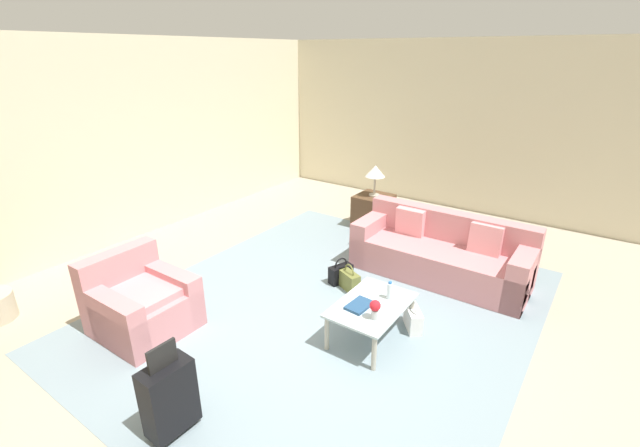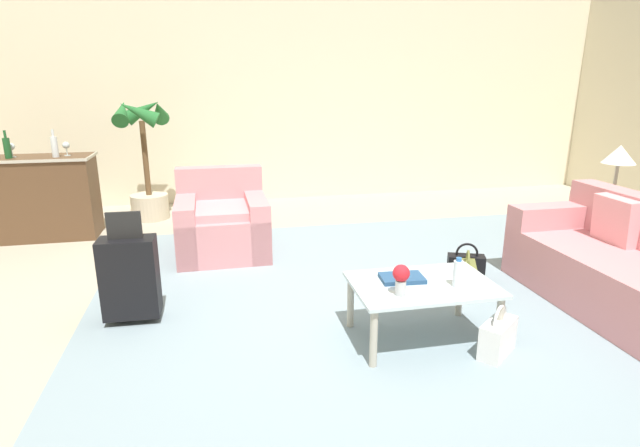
# 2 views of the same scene
# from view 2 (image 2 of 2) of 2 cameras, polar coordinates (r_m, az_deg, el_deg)

# --- Properties ---
(ground_plane) EXTENTS (12.00, 12.00, 0.00)m
(ground_plane) POSITION_cam_2_polar(r_m,az_deg,el_deg) (3.97, 3.02, -10.11)
(ground_plane) COLOR #A89E89
(wall_back) EXTENTS (10.24, 0.12, 3.10)m
(wall_back) POSITION_cam_2_polar(r_m,az_deg,el_deg) (7.55, -5.00, 14.54)
(wall_back) COLOR beige
(wall_back) RESTS_ON ground
(area_rug) EXTENTS (5.20, 4.40, 0.01)m
(area_rug) POSITION_cam_2_polar(r_m,az_deg,el_deg) (4.31, 10.13, -8.04)
(area_rug) COLOR gray
(area_rug) RESTS_ON ground
(armchair) EXTENTS (0.92, 0.95, 0.86)m
(armchair) POSITION_cam_2_polar(r_m,az_deg,el_deg) (5.31, -11.11, -0.12)
(armchair) COLOR #C67F84
(armchair) RESTS_ON ground
(coffee_table) EXTENTS (0.96, 0.65, 0.42)m
(coffee_table) POSITION_cam_2_polar(r_m,az_deg,el_deg) (3.51, 11.62, -7.53)
(coffee_table) COLOR silver
(coffee_table) RESTS_ON ground
(water_bottle) EXTENTS (0.06, 0.06, 0.20)m
(water_bottle) POSITION_cam_2_polar(r_m,az_deg,el_deg) (3.45, 15.48, -5.50)
(water_bottle) COLOR silver
(water_bottle) RESTS_ON coffee_table
(coffee_table_book) EXTENTS (0.31, 0.22, 0.03)m
(coffee_table_book) POSITION_cam_2_polar(r_m,az_deg,el_deg) (3.51, 9.36, -6.17)
(coffee_table_book) COLOR navy
(coffee_table_book) RESTS_ON coffee_table
(flower_vase) EXTENTS (0.11, 0.11, 0.21)m
(flower_vase) POSITION_cam_2_polar(r_m,az_deg,el_deg) (3.23, 9.24, -6.06)
(flower_vase) COLOR #B2B7BC
(flower_vase) RESTS_ON coffee_table
(side_table) EXTENTS (0.58, 0.58, 0.57)m
(side_table) POSITION_cam_2_polar(r_m,az_deg,el_deg) (6.24, 30.10, 0.30)
(side_table) COLOR #513823
(side_table) RESTS_ON ground
(table_lamp) EXTENTS (0.33, 0.33, 0.53)m
(table_lamp) POSITION_cam_2_polar(r_m,az_deg,el_deg) (6.11, 31.02, 6.61)
(table_lamp) COLOR #ADA899
(table_lamp) RESTS_ON side_table
(bar_console) EXTENTS (1.62, 0.56, 0.94)m
(bar_console) POSITION_cam_2_polar(r_m,az_deg,el_deg) (6.53, -31.06, 2.59)
(bar_console) COLOR #513823
(bar_console) RESTS_ON ground
(wine_glass_left_of_centre) EXTENTS (0.08, 0.08, 0.15)m
(wine_glass_left_of_centre) POSITION_cam_2_polar(r_m,az_deg,el_deg) (6.43, -31.82, 7.42)
(wine_glass_left_of_centre) COLOR silver
(wine_glass_left_of_centre) RESTS_ON bar_console
(wine_glass_right_of_centre) EXTENTS (0.08, 0.08, 0.15)m
(wine_glass_right_of_centre) POSITION_cam_2_polar(r_m,az_deg,el_deg) (6.27, -27.02, 7.91)
(wine_glass_right_of_centre) COLOR silver
(wine_glass_right_of_centre) RESTS_ON bar_console
(wine_bottle_green) EXTENTS (0.07, 0.07, 0.30)m
(wine_bottle_green) POSITION_cam_2_polar(r_m,az_deg,el_deg) (6.35, -32.15, 7.36)
(wine_bottle_green) COLOR #194C23
(wine_bottle_green) RESTS_ON bar_console
(wine_bottle_clear) EXTENTS (0.07, 0.07, 0.30)m
(wine_bottle_clear) POSITION_cam_2_polar(r_m,az_deg,el_deg) (6.21, -28.07, 7.79)
(wine_bottle_clear) COLOR silver
(wine_bottle_clear) RESTS_ON bar_console
(suitcase_black) EXTENTS (0.41, 0.23, 0.85)m
(suitcase_black) POSITION_cam_2_polar(r_m,az_deg,el_deg) (3.95, -20.91, -5.68)
(suitcase_black) COLOR black
(suitcase_black) RESTS_ON ground
(handbag_olive) EXTENTS (0.26, 0.35, 0.36)m
(handbag_olive) POSITION_cam_2_polar(r_m,az_deg,el_deg) (4.49, 16.40, -5.73)
(handbag_olive) COLOR olive
(handbag_olive) RESTS_ON ground
(handbag_white) EXTENTS (0.34, 0.31, 0.36)m
(handbag_white) POSITION_cam_2_polar(r_m,az_deg,el_deg) (3.54, 19.65, -12.13)
(handbag_white) COLOR white
(handbag_white) RESTS_ON ground
(handbag_black) EXTENTS (0.35, 0.24, 0.36)m
(handbag_black) POSITION_cam_2_polar(r_m,az_deg,el_deg) (4.69, 16.32, -4.81)
(handbag_black) COLOR black
(handbag_black) RESTS_ON ground
(potted_palm) EXTENTS (0.64, 0.64, 1.57)m
(potted_palm) POSITION_cam_2_polar(r_m,az_deg,el_deg) (6.76, -19.32, 6.90)
(potted_palm) COLOR #BCB299
(potted_palm) RESTS_ON ground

